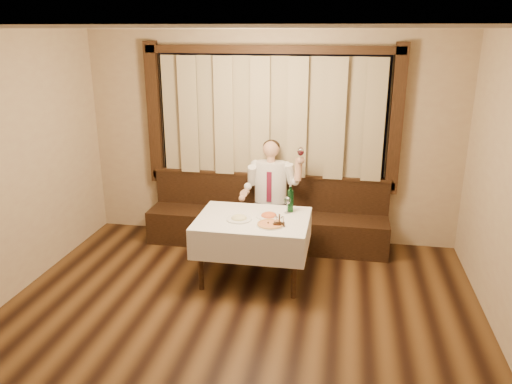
% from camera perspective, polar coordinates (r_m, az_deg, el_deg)
% --- Properties ---
extents(room, '(5.01, 6.01, 2.81)m').
position_cam_1_polar(room, '(4.75, -2.02, 2.29)').
color(room, black).
rests_on(room, ground).
extents(banquette, '(3.20, 0.61, 0.94)m').
position_cam_1_polar(banquette, '(6.76, 1.26, -3.42)').
color(banquette, black).
rests_on(banquette, ground).
extents(dining_table, '(1.27, 0.97, 0.76)m').
position_cam_1_polar(dining_table, '(5.70, -0.36, -3.95)').
color(dining_table, black).
rests_on(dining_table, ground).
extents(pizza, '(0.31, 0.31, 0.03)m').
position_cam_1_polar(pizza, '(5.44, 1.65, -3.71)').
color(pizza, white).
rests_on(pizza, dining_table).
extents(pasta_red, '(0.29, 0.29, 0.10)m').
position_cam_1_polar(pasta_red, '(5.67, 1.48, -2.52)').
color(pasta_red, white).
rests_on(pasta_red, dining_table).
extents(pasta_cream, '(0.29, 0.29, 0.10)m').
position_cam_1_polar(pasta_cream, '(5.59, -1.96, -2.82)').
color(pasta_cream, white).
rests_on(pasta_cream, dining_table).
extents(green_bottle, '(0.07, 0.07, 0.32)m').
position_cam_1_polar(green_bottle, '(5.82, 3.95, -0.97)').
color(green_bottle, '#0E441A').
rests_on(green_bottle, dining_table).
extents(table_wine_glass, '(0.08, 0.08, 0.20)m').
position_cam_1_polar(table_wine_glass, '(5.76, 3.60, -1.06)').
color(table_wine_glass, white).
rests_on(table_wine_glass, dining_table).
extents(cruet_caddy, '(0.13, 0.07, 0.13)m').
position_cam_1_polar(cruet_caddy, '(5.42, 2.67, -3.46)').
color(cruet_caddy, black).
rests_on(cruet_caddy, dining_table).
extents(seated_man, '(0.80, 0.59, 1.44)m').
position_cam_1_polar(seated_man, '(6.50, 1.65, 0.55)').
color(seated_man, black).
rests_on(seated_man, ground).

